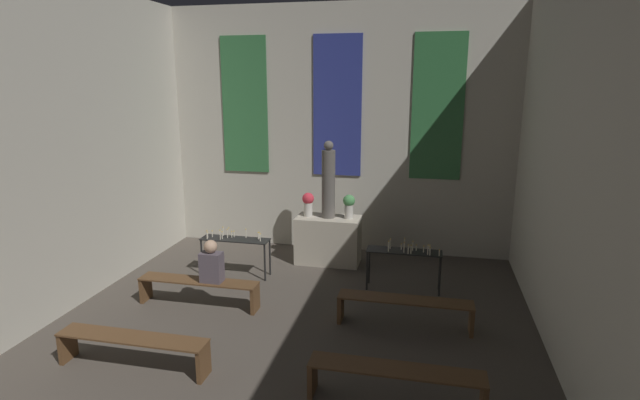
{
  "coord_description": "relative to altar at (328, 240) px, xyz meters",
  "views": [
    {
      "loc": [
        1.99,
        -1.34,
        3.76
      ],
      "look_at": [
        0.0,
        7.64,
        1.54
      ],
      "focal_mm": 28.0,
      "sensor_mm": 36.0,
      "label": 1
    }
  ],
  "objects": [
    {
      "name": "wall_right",
      "position": [
        3.82,
        -3.75,
        2.18
      ],
      "size": [
        0.12,
        9.62,
        5.35
      ],
      "color": "beige",
      "rests_on": "ground_plane"
    },
    {
      "name": "candle_rack_left",
      "position": [
        -1.63,
        -1.1,
        0.16
      ],
      "size": [
        1.35,
        0.37,
        0.95
      ],
      "color": "black",
      "rests_on": "ground_plane"
    },
    {
      "name": "person_seated",
      "position": [
        -1.47,
        -2.53,
        0.3
      ],
      "size": [
        0.36,
        0.24,
        0.73
      ],
      "color": "#564C56",
      "rests_on": "pew_back_left"
    },
    {
      "name": "wall_back",
      "position": [
        0.0,
        1.0,
        2.21
      ],
      "size": [
        7.76,
        0.16,
        5.35
      ],
      "color": "beige",
      "rests_on": "ground_plane"
    },
    {
      "name": "candle_rack_right",
      "position": [
        1.64,
        -1.1,
        0.16
      ],
      "size": [
        1.35,
        0.37,
        0.96
      ],
      "color": "black",
      "rests_on": "ground_plane"
    },
    {
      "name": "flower_vase_left",
      "position": [
        -0.43,
        -0.0,
        0.78
      ],
      "size": [
        0.25,
        0.25,
        0.5
      ],
      "color": "beige",
      "rests_on": "altar"
    },
    {
      "name": "pew_back_left",
      "position": [
        -1.73,
        -2.53,
        -0.15
      ],
      "size": [
        2.07,
        0.36,
        0.47
      ],
      "color": "brown",
      "rests_on": "ground_plane"
    },
    {
      "name": "pew_second_left",
      "position": [
        -1.73,
        -4.49,
        -0.15
      ],
      "size": [
        2.07,
        0.36,
        0.47
      ],
      "color": "brown",
      "rests_on": "ground_plane"
    },
    {
      "name": "altar",
      "position": [
        0.0,
        0.0,
        0.0
      ],
      "size": [
        1.32,
        0.69,
        0.99
      ],
      "color": "#BCB29E",
      "rests_on": "ground_plane"
    },
    {
      "name": "pew_second_right",
      "position": [
        1.73,
        -4.49,
        -0.15
      ],
      "size": [
        2.07,
        0.36,
        0.47
      ],
      "color": "brown",
      "rests_on": "ground_plane"
    },
    {
      "name": "statue",
      "position": [
        0.0,
        0.0,
        1.24
      ],
      "size": [
        0.28,
        0.28,
        1.59
      ],
      "color": "#5B5651",
      "rests_on": "altar"
    },
    {
      "name": "flower_vase_right",
      "position": [
        0.43,
        -0.0,
        0.78
      ],
      "size": [
        0.25,
        0.25,
        0.5
      ],
      "color": "beige",
      "rests_on": "altar"
    },
    {
      "name": "pew_back_right",
      "position": [
        1.73,
        -2.53,
        -0.15
      ],
      "size": [
        2.07,
        0.36,
        0.47
      ],
      "color": "brown",
      "rests_on": "ground_plane"
    },
    {
      "name": "wall_left",
      "position": [
        -3.82,
        -3.75,
        2.18
      ],
      "size": [
        0.12,
        9.62,
        5.35
      ],
      "color": "beige",
      "rests_on": "ground_plane"
    }
  ]
}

